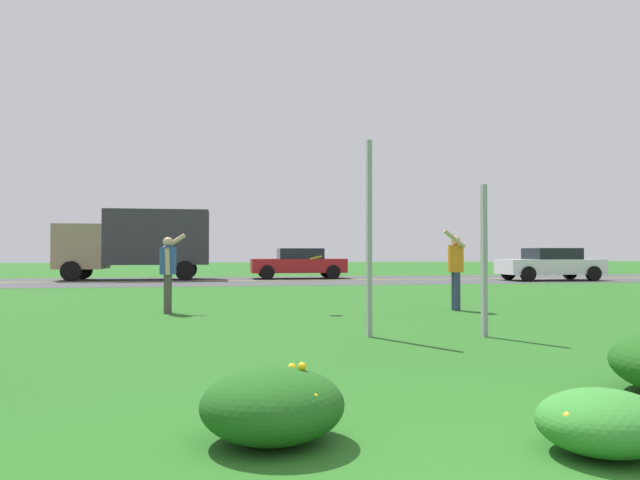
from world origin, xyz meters
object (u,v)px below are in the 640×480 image
object	(u,v)px
car_white_leftmost	(550,264)
box_truck_tan	(138,241)
car_red_center_left	(299,263)
sign_post_by_roadside	(484,260)
person_catcher_orange_shirt	(456,265)
sign_post_near_path	(369,238)
person_thrower_blue_shirt	(168,267)
frisbee_orange	(316,258)

from	to	relation	value
car_white_leftmost	box_truck_tan	world-z (taller)	box_truck_tan
car_red_center_left	box_truck_tan	xyz separation A→B (m)	(-7.46, -0.00, 1.06)
sign_post_by_roadside	box_truck_tan	bearing A→B (deg)	110.92
box_truck_tan	car_red_center_left	bearing A→B (deg)	0.00
person_catcher_orange_shirt	car_red_center_left	world-z (taller)	person_catcher_orange_shirt
sign_post_near_path	box_truck_tan	distance (m)	20.53
person_thrower_blue_shirt	box_truck_tan	xyz separation A→B (m)	(-2.64, 15.60, 0.85)
person_thrower_blue_shirt	frisbee_orange	bearing A→B (deg)	-9.48
car_red_center_left	sign_post_near_path	bearing A→B (deg)	-94.50
sign_post_near_path	sign_post_by_roadside	bearing A→B (deg)	-9.27
sign_post_by_roadside	car_white_leftmost	xyz separation A→B (m)	(10.76, 16.18, -0.41)
box_truck_tan	frisbee_orange	bearing A→B (deg)	-70.57
sign_post_near_path	person_thrower_blue_shirt	xyz separation A→B (m)	(-3.27, 4.06, -0.53)
person_catcher_orange_shirt	box_truck_tan	size ratio (longest dim) A/B	0.26
person_thrower_blue_shirt	frisbee_orange	xyz separation A→B (m)	(3.04, -0.51, 0.21)
sign_post_near_path	person_catcher_orange_shirt	world-z (taller)	sign_post_near_path
frisbee_orange	box_truck_tan	distance (m)	17.09
sign_post_by_roadside	person_catcher_orange_shirt	bearing A→B (deg)	73.41
sign_post_by_roadside	frisbee_orange	size ratio (longest dim) A/B	8.68
box_truck_tan	person_thrower_blue_shirt	bearing A→B (deg)	-80.39
person_thrower_blue_shirt	box_truck_tan	world-z (taller)	box_truck_tan
frisbee_orange	car_white_leftmost	size ratio (longest dim) A/B	0.06
frisbee_orange	sign_post_near_path	bearing A→B (deg)	-86.25
sign_post_by_roadside	frisbee_orange	xyz separation A→B (m)	(-1.94, 3.83, 0.01)
person_thrower_blue_shirt	car_red_center_left	size ratio (longest dim) A/B	0.37
sign_post_by_roadside	box_truck_tan	xyz separation A→B (m)	(-7.62, 19.93, 0.66)
person_thrower_blue_shirt	car_white_leftmost	distance (m)	19.69
frisbee_orange	car_red_center_left	world-z (taller)	car_red_center_left
person_thrower_blue_shirt	frisbee_orange	size ratio (longest dim) A/B	6.32
sign_post_by_roadside	box_truck_tan	size ratio (longest dim) A/B	0.34
car_white_leftmost	person_catcher_orange_shirt	bearing A→B (deg)	-127.97
frisbee_orange	sign_post_by_roadside	bearing A→B (deg)	-63.13
frisbee_orange	car_red_center_left	bearing A→B (deg)	83.70
sign_post_near_path	frisbee_orange	world-z (taller)	sign_post_near_path
car_red_center_left	frisbee_orange	bearing A→B (deg)	-96.30
car_red_center_left	person_thrower_blue_shirt	bearing A→B (deg)	-107.17
person_catcher_orange_shirt	frisbee_orange	distance (m)	3.10
sign_post_near_path	person_thrower_blue_shirt	size ratio (longest dim) A/B	1.77
person_thrower_blue_shirt	frisbee_orange	world-z (taller)	person_thrower_blue_shirt
frisbee_orange	car_red_center_left	size ratio (longest dim) A/B	0.06
frisbee_orange	person_thrower_blue_shirt	bearing A→B (deg)	170.52
car_red_center_left	box_truck_tan	world-z (taller)	box_truck_tan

